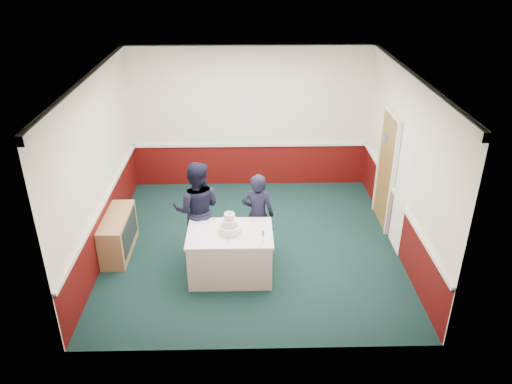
{
  "coord_description": "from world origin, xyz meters",
  "views": [
    {
      "loc": [
        -0.11,
        -7.43,
        4.81
      ],
      "look_at": [
        0.06,
        -0.1,
        1.1
      ],
      "focal_mm": 35.0,
      "sensor_mm": 36.0,
      "label": 1
    }
  ],
  "objects_px": {
    "person_man": "(197,209)",
    "person_woman": "(258,215)",
    "wedding_cake": "(230,226)",
    "champagne_flute": "(263,234)",
    "sideboard": "(118,234)",
    "cake_knife": "(227,239)",
    "cake_table": "(230,253)"
  },
  "relations": [
    {
      "from": "cake_knife",
      "to": "person_woman",
      "type": "bearing_deg",
      "value": 57.85
    },
    {
      "from": "person_woman",
      "to": "cake_table",
      "type": "bearing_deg",
      "value": 63.51
    },
    {
      "from": "wedding_cake",
      "to": "cake_knife",
      "type": "height_order",
      "value": "wedding_cake"
    },
    {
      "from": "person_man",
      "to": "person_woman",
      "type": "xyz_separation_m",
      "value": [
        1.0,
        -0.03,
        -0.1
      ]
    },
    {
      "from": "person_woman",
      "to": "sideboard",
      "type": "bearing_deg",
      "value": 7.93
    },
    {
      "from": "cake_table",
      "to": "person_man",
      "type": "bearing_deg",
      "value": 130.84
    },
    {
      "from": "cake_table",
      "to": "champagne_flute",
      "type": "bearing_deg",
      "value": -29.25
    },
    {
      "from": "champagne_flute",
      "to": "person_man",
      "type": "distance_m",
      "value": 1.4
    },
    {
      "from": "sideboard",
      "to": "champagne_flute",
      "type": "distance_m",
      "value": 2.67
    },
    {
      "from": "wedding_cake",
      "to": "champagne_flute",
      "type": "distance_m",
      "value": 0.57
    },
    {
      "from": "sideboard",
      "to": "cake_table",
      "type": "height_order",
      "value": "cake_table"
    },
    {
      "from": "person_man",
      "to": "person_woman",
      "type": "bearing_deg",
      "value": 179.76
    },
    {
      "from": "cake_table",
      "to": "person_man",
      "type": "xyz_separation_m",
      "value": [
        -0.55,
        0.64,
        0.44
      ]
    },
    {
      "from": "cake_knife",
      "to": "person_man",
      "type": "distance_m",
      "value": 0.99
    },
    {
      "from": "cake_knife",
      "to": "person_man",
      "type": "relative_size",
      "value": 0.13
    },
    {
      "from": "cake_table",
      "to": "cake_knife",
      "type": "xyz_separation_m",
      "value": [
        -0.03,
        -0.2,
        0.39
      ]
    },
    {
      "from": "sideboard",
      "to": "cake_table",
      "type": "xyz_separation_m",
      "value": [
        1.92,
        -0.69,
        0.05
      ]
    },
    {
      "from": "wedding_cake",
      "to": "person_woman",
      "type": "bearing_deg",
      "value": 53.52
    },
    {
      "from": "person_man",
      "to": "person_woman",
      "type": "distance_m",
      "value": 1.01
    },
    {
      "from": "sideboard",
      "to": "cake_knife",
      "type": "xyz_separation_m",
      "value": [
        1.89,
        -0.89,
        0.44
      ]
    },
    {
      "from": "person_man",
      "to": "cake_knife",
      "type": "bearing_deg",
      "value": 123.54
    },
    {
      "from": "sideboard",
      "to": "person_woman",
      "type": "xyz_separation_m",
      "value": [
        2.37,
        -0.09,
        0.39
      ]
    },
    {
      "from": "wedding_cake",
      "to": "person_woman",
      "type": "xyz_separation_m",
      "value": [
        0.45,
        0.61,
        -0.16
      ]
    },
    {
      "from": "person_woman",
      "to": "person_man",
      "type": "bearing_deg",
      "value": 8.13
    },
    {
      "from": "cake_knife",
      "to": "person_man",
      "type": "height_order",
      "value": "person_man"
    },
    {
      "from": "person_man",
      "to": "champagne_flute",
      "type": "bearing_deg",
      "value": 140.47
    },
    {
      "from": "sideboard",
      "to": "person_man",
      "type": "bearing_deg",
      "value": -2.21
    },
    {
      "from": "sideboard",
      "to": "person_man",
      "type": "relative_size",
      "value": 0.71
    },
    {
      "from": "wedding_cake",
      "to": "champagne_flute",
      "type": "xyz_separation_m",
      "value": [
        0.5,
        -0.28,
        0.03
      ]
    },
    {
      "from": "person_man",
      "to": "wedding_cake",
      "type": "bearing_deg",
      "value": 132.45
    },
    {
      "from": "cake_table",
      "to": "person_woman",
      "type": "distance_m",
      "value": 0.83
    },
    {
      "from": "person_woman",
      "to": "cake_knife",
      "type": "bearing_deg",
      "value": 69.3
    }
  ]
}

